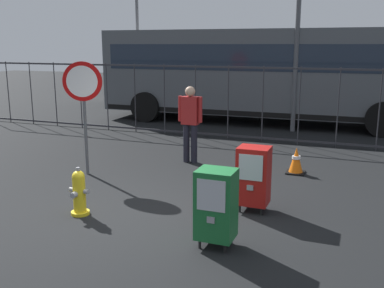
{
  "coord_description": "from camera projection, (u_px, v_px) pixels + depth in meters",
  "views": [
    {
      "loc": [
        2.95,
        -5.63,
        2.54
      ],
      "look_at": [
        0.3,
        1.2,
        0.9
      ],
      "focal_mm": 41.63,
      "sensor_mm": 36.0,
      "label": 1
    }
  ],
  "objects": [
    {
      "name": "traffic_cone",
      "position": [
        296.0,
        161.0,
        8.93
      ],
      "size": [
        0.36,
        0.36,
        0.53
      ],
      "color": "black",
      "rests_on": "ground_plane"
    },
    {
      "name": "bus_near",
      "position": [
        263.0,
        71.0,
        14.51
      ],
      "size": [
        10.54,
        2.91,
        3.0
      ],
      "rotation": [
        0.0,
        0.0,
        0.02
      ],
      "color": "#4C5156",
      "rests_on": "ground_plane"
    },
    {
      "name": "stop_sign",
      "position": [
        83.0,
        94.0,
        8.58
      ],
      "size": [
        0.71,
        0.31,
        2.23
      ],
      "color": "#4C4F54",
      "rests_on": "ground_plane"
    },
    {
      "name": "newspaper_box_primary",
      "position": [
        216.0,
        204.0,
        5.62
      ],
      "size": [
        0.48,
        0.42,
        1.02
      ],
      "color": "black",
      "rests_on": "ground_plane"
    },
    {
      "name": "bus_far",
      "position": [
        228.0,
        64.0,
        19.25
      ],
      "size": [
        10.53,
        2.88,
        3.0
      ],
      "rotation": [
        0.0,
        0.0,
        -0.01
      ],
      "color": "beige",
      "rests_on": "ground_plane"
    },
    {
      "name": "newspaper_box_secondary",
      "position": [
        253.0,
        176.0,
        6.85
      ],
      "size": [
        0.48,
        0.42,
        1.02
      ],
      "color": "black",
      "rests_on": "ground_plane"
    },
    {
      "name": "pedestrian",
      "position": [
        190.0,
        120.0,
        9.63
      ],
      "size": [
        0.55,
        0.22,
        1.67
      ],
      "color": "black",
      "rests_on": "ground_plane"
    },
    {
      "name": "street_light_far_left",
      "position": [
        137.0,
        3.0,
        20.33
      ],
      "size": [
        0.32,
        0.32,
        7.65
      ],
      "color": "#4C4F54",
      "rests_on": "ground_plane"
    },
    {
      "name": "fence_barrier",
      "position": [
        245.0,
        103.0,
        11.86
      ],
      "size": [
        18.03,
        0.04,
        2.0
      ],
      "color": "#2D2D33",
      "rests_on": "ground_plane"
    },
    {
      "name": "ground_plane",
      "position": [
        145.0,
        217.0,
        6.72
      ],
      "size": [
        60.0,
        60.0,
        0.0
      ],
      "primitive_type": "plane",
      "color": "black"
    },
    {
      "name": "fire_hydrant",
      "position": [
        79.0,
        193.0,
        6.73
      ],
      "size": [
        0.33,
        0.31,
        0.75
      ],
      "color": "yellow",
      "rests_on": "ground_plane"
    }
  ]
}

